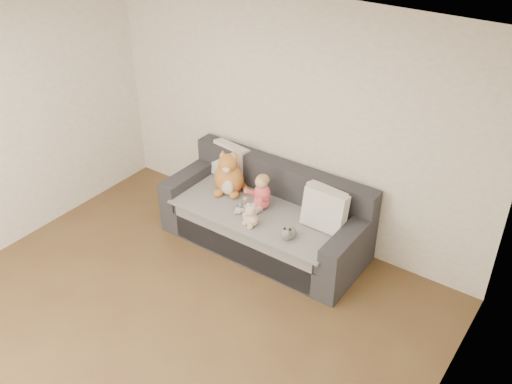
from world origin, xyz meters
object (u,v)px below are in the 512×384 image
teddy_bear (250,217)px  sofa (266,219)px  toddler (260,195)px  sippy_cup (240,207)px  plush_cat (229,177)px

teddy_bear → sofa: bearing=115.4°
toddler → sippy_cup: toddler is taller
sofa → toddler: toddler is taller
sofa → toddler: (-0.04, -0.07, 0.33)m
plush_cat → teddy_bear: (0.57, -0.39, -0.09)m
toddler → plush_cat: plush_cat is taller
sofa → toddler: 0.34m
toddler → sippy_cup: (-0.12, -0.17, -0.11)m
sofa → toddler: bearing=-119.4°
plush_cat → sippy_cup: size_ratio=4.73×
sofa → sippy_cup: size_ratio=19.93×
toddler → teddy_bear: (0.10, -0.31, -0.07)m
teddy_bear → sippy_cup: teddy_bear is taller
sofa → teddy_bear: sofa is taller
plush_cat → toddler: bearing=-33.3°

